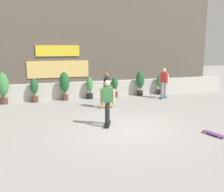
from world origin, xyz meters
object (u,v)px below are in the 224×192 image
skater_by_wall_left (107,88)px  skater_mid_plaza (107,101)px  potted_plant_6 (160,82)px  potted_plant_4 (115,86)px  potted_plant_5 (140,82)px  potted_plant_1 (34,89)px  skater_by_wall_right (164,82)px  skateboard_near_camera (214,134)px  potted_plant_2 (64,84)px  potted_plant_3 (90,87)px  potted_plant_0 (3,86)px

skater_by_wall_left → skater_mid_plaza: size_ratio=1.00×
potted_plant_6 → skater_mid_plaza: bearing=-133.8°
potted_plant_4 → potted_plant_5: size_ratio=0.82×
potted_plant_1 → skater_by_wall_right: 7.08m
skater_by_wall_left → skateboard_near_camera: skater_by_wall_left is taller
potted_plant_6 → potted_plant_4: bearing=180.0°
potted_plant_2 → skater_by_wall_left: (1.68, -2.36, 0.04)m
skater_by_wall_right → skater_by_wall_left: same height
potted_plant_3 → skater_by_wall_right: skater_by_wall_right is taller
skater_mid_plaza → potted_plant_0: bearing=128.0°
potted_plant_1 → skateboard_near_camera: size_ratio=1.54×
potted_plant_2 → potted_plant_5: potted_plant_2 is taller
skater_mid_plaza → skateboard_near_camera: size_ratio=2.06×
potted_plant_3 → skater_by_wall_right: (4.02, -1.10, 0.30)m
potted_plant_1 → potted_plant_5: size_ratio=0.87×
potted_plant_6 → skater_mid_plaza: skater_mid_plaza is taller
potted_plant_3 → skater_by_wall_left: skater_by_wall_left is taller
potted_plant_6 → skateboard_near_camera: (-1.84, -7.23, -0.67)m
skateboard_near_camera → potted_plant_0: bearing=134.2°
potted_plant_0 → potted_plant_2: 3.09m
potted_plant_0 → skateboard_near_camera: (7.02, -7.23, -0.89)m
potted_plant_6 → potted_plant_1: bearing=180.0°
potted_plant_3 → potted_plant_5: size_ratio=0.83×
skater_by_wall_left → skater_mid_plaza: same height
potted_plant_1 → potted_plant_4: (4.44, -0.00, -0.07)m
potted_plant_6 → skater_by_wall_left: 4.73m
potted_plant_5 → potted_plant_6: bearing=0.0°
skateboard_near_camera → potted_plant_4: bearing=98.5°
potted_plant_4 → skateboard_near_camera: 7.33m
potted_plant_3 → potted_plant_6: potted_plant_6 is taller
potted_plant_1 → skateboard_near_camera: 9.11m
potted_plant_0 → potted_plant_1: potted_plant_0 is taller
potted_plant_0 → skater_by_wall_right: size_ratio=0.95×
potted_plant_3 → potted_plant_5: (3.06, 0.00, 0.20)m
potted_plant_0 → potted_plant_1: bearing=0.0°
potted_plant_3 → potted_plant_4: size_ratio=1.02×
potted_plant_2 → skateboard_near_camera: (3.93, -7.23, -0.84)m
skater_by_wall_right → skateboard_near_camera: size_ratio=2.06×
potted_plant_0 → skater_mid_plaza: skater_mid_plaza is taller
potted_plant_5 → skateboard_near_camera: potted_plant_5 is taller
potted_plant_4 → skater_by_wall_left: size_ratio=0.70×
potted_plant_0 → potted_plant_3: (4.47, 0.00, -0.30)m
skater_mid_plaza → skater_by_wall_right: bearing=41.5°
skater_by_wall_right → skater_by_wall_left: bearing=-161.4°
potted_plant_0 → skateboard_near_camera: 10.11m
potted_plant_5 → skater_by_wall_right: bearing=-49.0°
potted_plant_3 → potted_plant_5: 3.07m
potted_plant_4 → potted_plant_0: bearing=-180.0°
potted_plant_3 → skater_by_wall_right: bearing=-15.4°
potted_plant_4 → skater_by_wall_left: bearing=-116.5°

